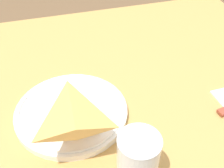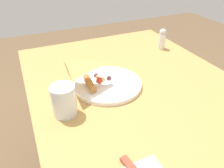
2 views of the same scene
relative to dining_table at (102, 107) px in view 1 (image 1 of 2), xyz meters
The scene contains 3 objects.
dining_table is the anchor object (origin of this frame).
plate_pizza 0.19m from the dining_table, 132.53° to the right, with size 0.26×0.26×0.06m.
milk_glass 0.33m from the dining_table, 91.05° to the right, with size 0.08×0.08×0.10m.
Camera 1 is at (-0.13, -0.57, 1.24)m, focal length 45.00 mm.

